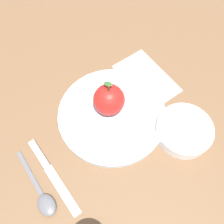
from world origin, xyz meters
name	(u,v)px	position (x,y,z in m)	size (l,w,h in m)	color
ground_plane	(102,130)	(0.00, 0.00, 0.00)	(2.40, 2.40, 0.00)	brown
dinner_plate	(112,114)	(0.03, -0.03, 0.01)	(0.26, 0.26, 0.02)	silver
apple	(109,100)	(0.05, -0.02, 0.05)	(0.07, 0.07, 0.09)	#B21E19
side_bowl	(184,130)	(-0.04, -0.19, 0.02)	(0.13, 0.13, 0.03)	white
knife	(49,169)	(-0.08, 0.13, 0.00)	(0.18, 0.11, 0.01)	silver
spoon	(43,198)	(-0.14, 0.14, 0.01)	(0.15, 0.09, 0.01)	#59595E
linen_napkin	(146,78)	(0.13, -0.14, 0.00)	(0.10, 0.17, 0.00)	beige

